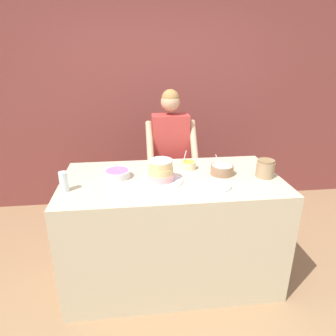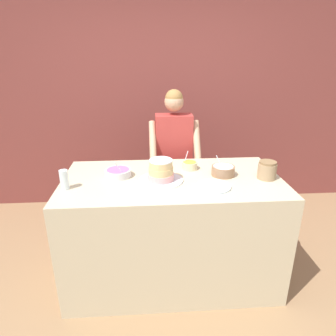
# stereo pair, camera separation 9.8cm
# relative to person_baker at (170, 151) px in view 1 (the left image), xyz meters

# --- Properties ---
(ground_plane) EXTENTS (14.00, 14.00, 0.00)m
(ground_plane) POSITION_rel_person_baker_xyz_m (-0.08, -1.14, -0.94)
(ground_plane) COLOR #93704C
(wall_back) EXTENTS (10.00, 0.05, 2.60)m
(wall_back) POSITION_rel_person_baker_xyz_m (-0.08, 0.82, 0.36)
(wall_back) COLOR brown
(wall_back) RESTS_ON ground_plane
(counter) EXTENTS (1.74, 0.89, 0.94)m
(counter) POSITION_rel_person_baker_xyz_m (-0.08, -0.70, -0.47)
(counter) COLOR #C6B793
(counter) RESTS_ON ground_plane
(person_baker) EXTENTS (0.49, 0.43, 1.55)m
(person_baker) POSITION_rel_person_baker_xyz_m (0.00, 0.00, 0.00)
(person_baker) COLOR #2D2D38
(person_baker) RESTS_ON ground_plane
(cake) EXTENTS (0.35, 0.35, 0.17)m
(cake) POSITION_rel_person_baker_xyz_m (-0.17, -0.74, 0.08)
(cake) COLOR silver
(cake) RESTS_ON counter
(frosting_bowl_white) EXTENTS (0.19, 0.19, 0.19)m
(frosting_bowl_white) POSITION_rel_person_baker_xyz_m (0.34, -0.67, 0.05)
(frosting_bowl_white) COLOR #936B4C
(frosting_bowl_white) RESTS_ON counter
(frosting_bowl_purple) EXTENTS (0.21, 0.21, 0.15)m
(frosting_bowl_purple) POSITION_rel_person_baker_xyz_m (-0.51, -0.63, 0.04)
(frosting_bowl_purple) COLOR silver
(frosting_bowl_purple) RESTS_ON counter
(frosting_bowl_orange) EXTENTS (0.13, 0.13, 0.15)m
(frosting_bowl_orange) POSITION_rel_person_baker_xyz_m (0.09, -0.51, 0.04)
(frosting_bowl_orange) COLOR beige
(frosting_bowl_orange) RESTS_ON counter
(drinking_glass) EXTENTS (0.06, 0.06, 0.15)m
(drinking_glass) POSITION_rel_person_baker_xyz_m (-0.88, -0.84, 0.08)
(drinking_glass) COLOR silver
(drinking_glass) RESTS_ON counter
(ceramic_plate) EXTENTS (0.26, 0.26, 0.01)m
(ceramic_plate) POSITION_rel_person_baker_xyz_m (0.22, -0.89, 0.01)
(ceramic_plate) COLOR silver
(ceramic_plate) RESTS_ON counter
(stoneware_jar) EXTENTS (0.14, 0.14, 0.14)m
(stoneware_jar) POSITION_rel_person_baker_xyz_m (0.67, -0.76, 0.07)
(stoneware_jar) COLOR #9E7F5B
(stoneware_jar) RESTS_ON counter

